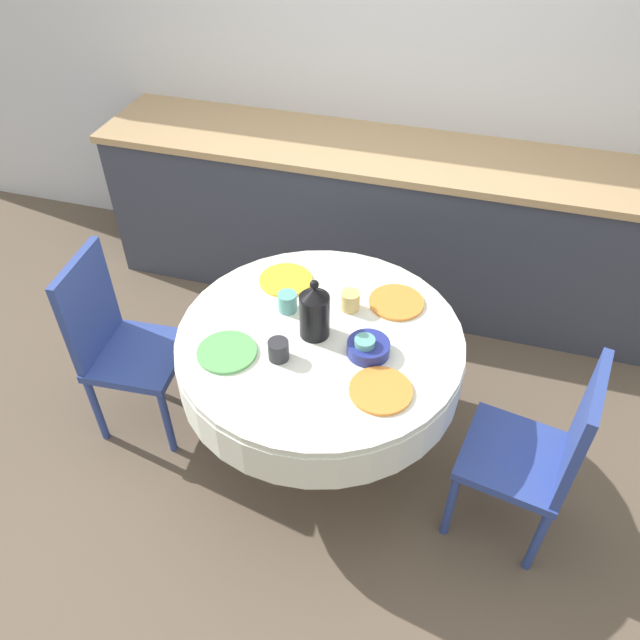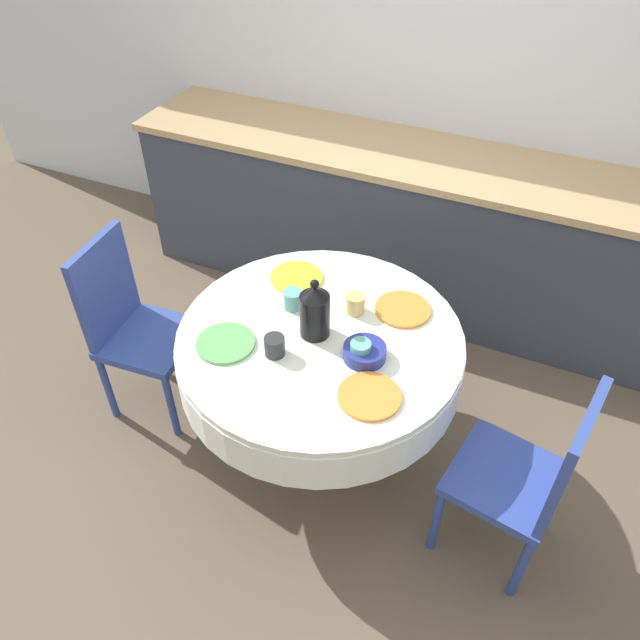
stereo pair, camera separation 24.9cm
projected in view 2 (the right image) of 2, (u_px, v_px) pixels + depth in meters
name	position (u px, v px, depth m)	size (l,w,h in m)	color
ground_plane	(320.00, 444.00, 3.03)	(12.00, 12.00, 0.00)	brown
wall_back	(446.00, 62.00, 3.27)	(7.00, 0.05, 2.60)	silver
kitchen_counter	(411.00, 228.00, 3.60)	(3.24, 0.64, 0.93)	#383D4C
dining_table	(320.00, 356.00, 2.63)	(1.19, 1.19, 0.73)	olive
chair_left	(531.00, 475.00, 2.30)	(0.46, 0.46, 0.94)	#2D428E
chair_right	(132.00, 322.00, 2.93)	(0.43, 0.43, 0.94)	#2D428E
plate_near_left	(226.00, 343.00, 2.50)	(0.24, 0.24, 0.01)	#5BA85B
cup_near_left	(275.00, 346.00, 2.44)	(0.08, 0.08, 0.08)	#28282D
plate_near_right	(369.00, 396.00, 2.29)	(0.24, 0.24, 0.01)	orange
cup_near_right	(360.00, 351.00, 2.41)	(0.08, 0.08, 0.08)	#5BA39E
plate_far_left	(297.00, 278.00, 2.82)	(0.24, 0.24, 0.01)	yellow
cup_far_left	(293.00, 299.00, 2.65)	(0.08, 0.08, 0.08)	#5BA39E
plate_far_right	(403.00, 309.00, 2.65)	(0.24, 0.24, 0.01)	orange
cup_far_right	(355.00, 304.00, 2.63)	(0.08, 0.08, 0.08)	#DBB766
coffee_carafe	(315.00, 312.00, 2.47)	(0.12, 0.12, 0.27)	black
fruit_bowl	(365.00, 352.00, 2.43)	(0.17, 0.17, 0.05)	navy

